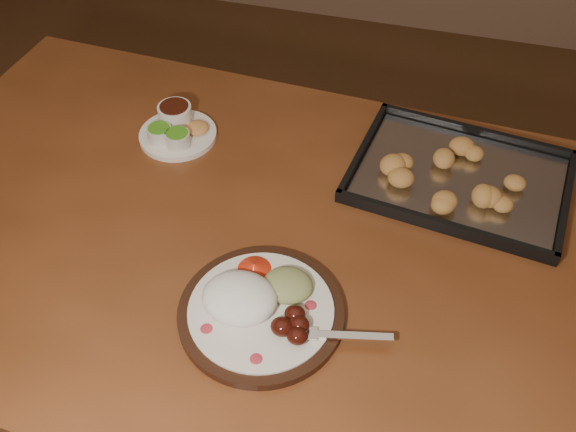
% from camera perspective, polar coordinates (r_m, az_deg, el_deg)
% --- Properties ---
extents(ground, '(4.00, 4.00, 0.00)m').
position_cam_1_polar(ground, '(1.84, -5.86, -14.12)').
color(ground, '#54301D').
rests_on(ground, ground).
extents(dining_table, '(1.55, 0.99, 0.75)m').
position_cam_1_polar(dining_table, '(1.20, -1.59, -4.99)').
color(dining_table, brown).
rests_on(dining_table, ground).
extents(dinner_plate, '(0.34, 0.26, 0.06)m').
position_cam_1_polar(dinner_plate, '(1.01, -2.63, -7.94)').
color(dinner_plate, black).
rests_on(dinner_plate, dining_table).
extents(condiment_saucer, '(0.16, 0.16, 0.05)m').
position_cam_1_polar(condiment_saucer, '(1.34, -9.92, 7.66)').
color(condiment_saucer, white).
rests_on(condiment_saucer, dining_table).
extents(baking_tray, '(0.43, 0.34, 0.04)m').
position_cam_1_polar(baking_tray, '(1.26, 15.01, 3.48)').
color(baking_tray, black).
rests_on(baking_tray, dining_table).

